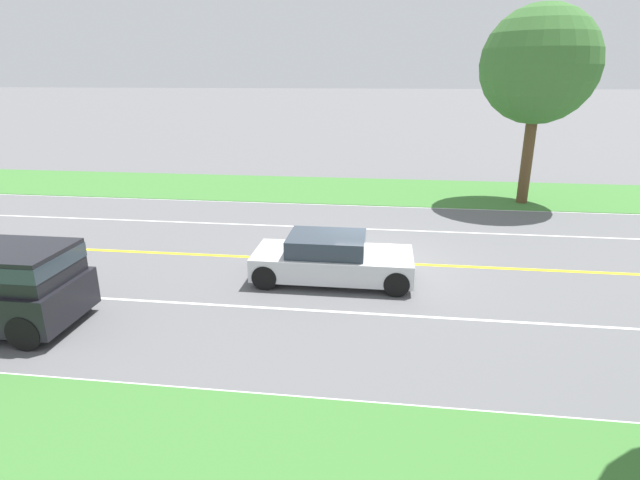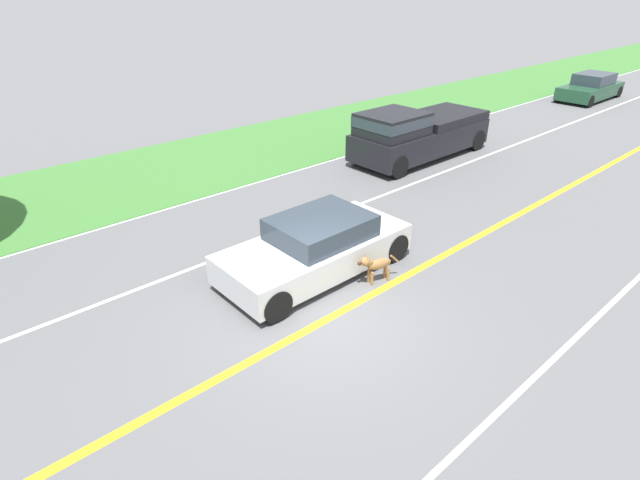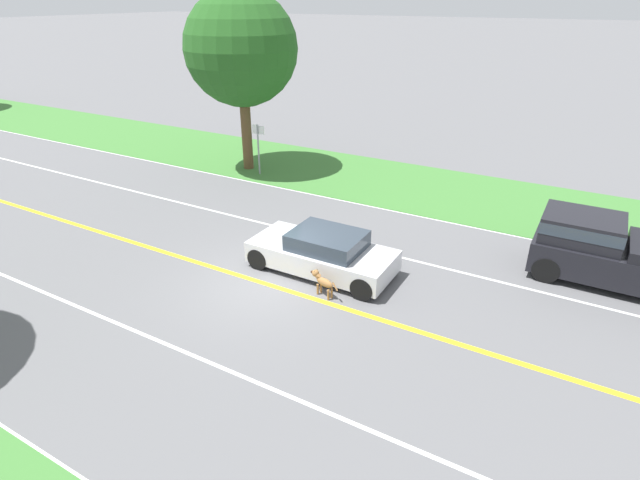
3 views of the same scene
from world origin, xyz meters
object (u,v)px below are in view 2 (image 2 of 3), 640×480
Objects in this scene: ego_car at (316,247)px; dog at (376,265)px; pickup_truck at (417,133)px; car_trailing_near at (591,88)px.

dog is (-1.21, -0.65, -0.18)m from ego_car.
pickup_truck reaches higher than ego_car.
dog is 0.18× the size of pickup_truck.
car_trailing_near reaches higher than ego_car.
pickup_truck is at bearing -65.76° from ego_car.
ego_car is at bearing 114.24° from pickup_truck.
pickup_truck reaches higher than car_trailing_near.
ego_car is at bearing 98.98° from car_trailing_near.
pickup_truck is (3.61, -8.02, 0.34)m from ego_car.
pickup_truck is (4.82, -7.36, 0.52)m from dog.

